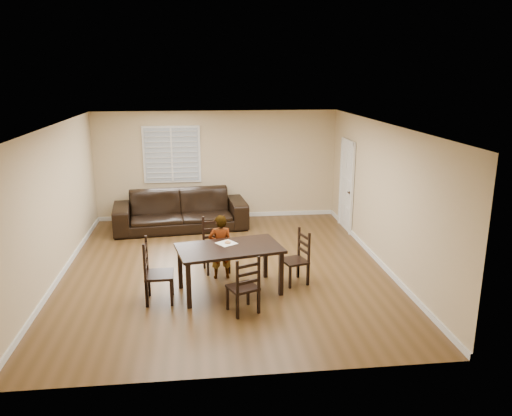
{
  "coord_description": "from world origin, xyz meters",
  "views": [
    {
      "loc": [
        -0.41,
        -8.84,
        3.6
      ],
      "look_at": [
        0.66,
        0.63,
        1.0
      ],
      "focal_mm": 35.0,
      "sensor_mm": 36.0,
      "label": 1
    }
  ],
  "objects_px": {
    "chair_far": "(246,289)",
    "chair_right": "(300,259)",
    "chair_near": "(215,245)",
    "dining_table": "(229,252)",
    "donut": "(228,242)",
    "child": "(221,247)",
    "chair_left": "(151,274)",
    "sofa": "(181,210)"
  },
  "relations": [
    {
      "from": "dining_table",
      "to": "sofa",
      "type": "height_order",
      "value": "sofa"
    },
    {
      "from": "child",
      "to": "donut",
      "type": "bearing_deg",
      "value": 101.48
    },
    {
      "from": "chair_left",
      "to": "sofa",
      "type": "bearing_deg",
      "value": -5.76
    },
    {
      "from": "chair_near",
      "to": "chair_left",
      "type": "xyz_separation_m",
      "value": [
        -1.06,
        -1.29,
        0.02
      ]
    },
    {
      "from": "chair_near",
      "to": "sofa",
      "type": "height_order",
      "value": "chair_near"
    },
    {
      "from": "chair_near",
      "to": "chair_left",
      "type": "height_order",
      "value": "chair_left"
    },
    {
      "from": "chair_left",
      "to": "dining_table",
      "type": "bearing_deg",
      "value": -80.31
    },
    {
      "from": "sofa",
      "to": "chair_far",
      "type": "bearing_deg",
      "value": -81.93
    },
    {
      "from": "chair_left",
      "to": "donut",
      "type": "height_order",
      "value": "chair_left"
    },
    {
      "from": "chair_left",
      "to": "donut",
      "type": "distance_m",
      "value": 1.37
    },
    {
      "from": "sofa",
      "to": "child",
      "type": "bearing_deg",
      "value": -81.12
    },
    {
      "from": "chair_near",
      "to": "chair_far",
      "type": "bearing_deg",
      "value": -87.63
    },
    {
      "from": "chair_far",
      "to": "sofa",
      "type": "relative_size",
      "value": 0.3
    },
    {
      "from": "chair_right",
      "to": "child",
      "type": "height_order",
      "value": "child"
    },
    {
      "from": "child",
      "to": "sofa",
      "type": "height_order",
      "value": "child"
    },
    {
      "from": "chair_left",
      "to": "donut",
      "type": "xyz_separation_m",
      "value": [
        1.26,
        0.43,
        0.34
      ]
    },
    {
      "from": "chair_right",
      "to": "donut",
      "type": "distance_m",
      "value": 1.34
    },
    {
      "from": "chair_left",
      "to": "chair_right",
      "type": "bearing_deg",
      "value": -79.56
    },
    {
      "from": "donut",
      "to": "sofa",
      "type": "relative_size",
      "value": 0.03
    },
    {
      "from": "chair_right",
      "to": "chair_left",
      "type": "bearing_deg",
      "value": -95.21
    },
    {
      "from": "chair_near",
      "to": "child",
      "type": "distance_m",
      "value": 0.48
    },
    {
      "from": "child",
      "to": "chair_near",
      "type": "bearing_deg",
      "value": -81.87
    },
    {
      "from": "dining_table",
      "to": "chair_right",
      "type": "height_order",
      "value": "chair_right"
    },
    {
      "from": "chair_left",
      "to": "chair_right",
      "type": "height_order",
      "value": "chair_left"
    },
    {
      "from": "chair_near",
      "to": "donut",
      "type": "bearing_deg",
      "value": -87.05
    },
    {
      "from": "dining_table",
      "to": "chair_near",
      "type": "xyz_separation_m",
      "value": [
        -0.21,
        1.06,
        -0.25
      ]
    },
    {
      "from": "donut",
      "to": "sofa",
      "type": "bearing_deg",
      "value": 104.77
    },
    {
      "from": "chair_near",
      "to": "child",
      "type": "xyz_separation_m",
      "value": [
        0.09,
        -0.46,
        0.13
      ]
    },
    {
      "from": "chair_far",
      "to": "chair_right",
      "type": "bearing_deg",
      "value": -155.92
    },
    {
      "from": "chair_left",
      "to": "chair_right",
      "type": "relative_size",
      "value": 1.1
    },
    {
      "from": "chair_far",
      "to": "child",
      "type": "bearing_deg",
      "value": -100.48
    },
    {
      "from": "chair_near",
      "to": "chair_far",
      "type": "relative_size",
      "value": 1.09
    },
    {
      "from": "chair_near",
      "to": "child",
      "type": "relative_size",
      "value": 0.86
    },
    {
      "from": "dining_table",
      "to": "donut",
      "type": "height_order",
      "value": "donut"
    },
    {
      "from": "child",
      "to": "donut",
      "type": "height_order",
      "value": "child"
    },
    {
      "from": "chair_right",
      "to": "child",
      "type": "relative_size",
      "value": 0.81
    },
    {
      "from": "chair_left",
      "to": "child",
      "type": "distance_m",
      "value": 1.43
    },
    {
      "from": "dining_table",
      "to": "sofa",
      "type": "bearing_deg",
      "value": 92.8
    },
    {
      "from": "chair_left",
      "to": "sofa",
      "type": "xyz_separation_m",
      "value": [
        0.34,
        3.9,
        -0.03
      ]
    },
    {
      "from": "dining_table",
      "to": "chair_far",
      "type": "distance_m",
      "value": 0.93
    },
    {
      "from": "child",
      "to": "donut",
      "type": "xyz_separation_m",
      "value": [
        0.11,
        -0.41,
        0.23
      ]
    },
    {
      "from": "dining_table",
      "to": "donut",
      "type": "distance_m",
      "value": 0.22
    }
  ]
}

